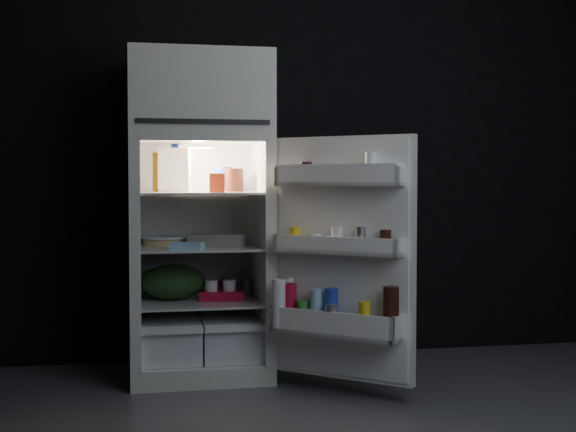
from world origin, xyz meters
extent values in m
cube|color=black|center=(0.00, 1.70, 1.35)|extent=(4.00, 0.00, 2.70)
cube|color=white|center=(-0.65, 1.30, 0.05)|extent=(0.76, 0.70, 0.10)
cube|color=white|center=(-1.00, 1.30, 0.70)|extent=(0.05, 0.70, 1.20)
cube|color=white|center=(-0.29, 1.30, 0.70)|extent=(0.05, 0.70, 1.20)
cube|color=white|center=(-0.65, 1.62, 0.70)|extent=(0.66, 0.05, 1.20)
cube|color=white|center=(-0.65, 1.30, 1.33)|extent=(0.76, 0.70, 0.06)
cube|color=white|center=(-0.65, 1.30, 1.57)|extent=(0.76, 0.70, 0.42)
cube|color=black|center=(-0.65, 0.95, 1.39)|extent=(0.68, 0.01, 0.02)
cube|color=white|center=(-0.97, 1.28, 0.70)|extent=(0.01, 0.65, 1.20)
cube|color=white|center=(-0.32, 1.28, 0.70)|extent=(0.01, 0.65, 1.20)
cube|color=white|center=(-0.65, 1.28, 1.30)|extent=(0.66, 0.65, 0.01)
cube|color=white|center=(-0.65, 1.28, 0.10)|extent=(0.66, 0.65, 0.01)
cube|color=white|center=(-0.65, 1.28, 1.02)|extent=(0.65, 0.63, 0.01)
cube|color=white|center=(-0.65, 1.28, 0.72)|extent=(0.65, 0.63, 0.01)
cube|color=white|center=(-0.65, 1.28, 0.42)|extent=(0.65, 0.63, 0.01)
cube|color=white|center=(-0.81, 1.30, 0.22)|extent=(0.32, 0.59, 0.22)
cube|color=white|center=(-0.48, 1.30, 0.22)|extent=(0.32, 0.59, 0.22)
cube|color=white|center=(-0.81, 0.97, 0.31)|extent=(0.32, 0.02, 0.03)
cube|color=white|center=(-0.48, 0.97, 0.31)|extent=(0.32, 0.02, 0.03)
cube|color=#FFE5B2|center=(-0.65, 1.23, 1.28)|extent=(0.14, 0.14, 0.02)
cube|color=white|center=(0.03, 0.71, 0.70)|extent=(0.60, 0.55, 1.22)
cube|color=white|center=(0.01, 0.69, 0.70)|extent=(0.54, 0.49, 1.18)
cube|color=white|center=(-0.01, 0.66, 1.07)|extent=(0.57, 0.52, 0.02)
cube|color=white|center=(-0.04, 0.64, 1.11)|extent=(0.52, 0.47, 0.10)
cube|color=white|center=(0.23, 0.44, 1.11)|extent=(0.08, 0.08, 0.10)
cube|color=white|center=(-0.26, 0.88, 1.11)|extent=(0.08, 0.08, 0.10)
cube|color=white|center=(-0.02, 0.66, 0.73)|extent=(0.57, 0.53, 0.02)
cube|color=white|center=(-0.05, 0.63, 0.77)|extent=(0.52, 0.47, 0.09)
cube|color=white|center=(0.23, 0.44, 0.77)|extent=(0.08, 0.09, 0.09)
cube|color=white|center=(-0.26, 0.88, 0.77)|extent=(0.08, 0.09, 0.09)
cube|color=white|center=(-0.03, 0.64, 0.33)|extent=(0.60, 0.56, 0.02)
cube|color=white|center=(-0.07, 0.60, 0.38)|extent=(0.52, 0.47, 0.13)
cube|color=white|center=(0.21, 0.42, 0.38)|extent=(0.11, 0.12, 0.13)
cube|color=white|center=(-0.28, 0.86, 0.38)|extent=(0.11, 0.12, 0.13)
cube|color=white|center=(-0.01, 0.66, 1.16)|extent=(0.55, 0.51, 0.02)
cylinder|color=white|center=(0.12, 0.54, 1.15)|extent=(0.08, 0.08, 0.14)
cylinder|color=red|center=(0.01, 0.64, 1.12)|extent=(0.08, 0.08, 0.08)
cylinder|color=black|center=(-0.15, 0.78, 1.13)|extent=(0.08, 0.08, 0.10)
cylinder|color=black|center=(0.17, 0.48, 0.80)|extent=(0.08, 0.08, 0.11)
cylinder|color=#B5B5B9|center=(0.08, 0.57, 0.80)|extent=(0.07, 0.07, 0.12)
cylinder|color=silver|center=(-0.02, 0.66, 0.80)|extent=(0.08, 0.08, 0.12)
cylinder|color=silver|center=(-0.11, 0.74, 0.78)|extent=(0.08, 0.08, 0.08)
cylinder|color=yellow|center=(-0.20, 0.82, 0.80)|extent=(0.08, 0.08, 0.11)
cylinder|color=black|center=(0.19, 0.44, 0.46)|extent=(0.11, 0.11, 0.25)
cylinder|color=#1D37A1|center=(-0.05, 0.66, 0.45)|extent=(0.10, 0.10, 0.21)
cylinder|color=#98CBEA|center=(-0.11, 0.71, 0.44)|extent=(0.10, 0.10, 0.20)
cylinder|color=#338C33|center=(-0.17, 0.76, 0.41)|extent=(0.09, 0.09, 0.14)
cylinder|color=#B30F2E|center=(-0.22, 0.82, 0.45)|extent=(0.10, 0.10, 0.22)
cylinder|color=yellow|center=(0.08, 0.49, 0.42)|extent=(0.08, 0.08, 0.17)
cylinder|color=#B5B5B9|center=(-0.06, 0.61, 0.41)|extent=(0.08, 0.08, 0.14)
cylinder|color=#B5B5B9|center=(-0.16, 0.71, 0.39)|extent=(0.08, 0.08, 0.11)
cylinder|color=white|center=(-0.28, 0.81, 0.46)|extent=(0.10, 0.10, 0.25)
cylinder|color=white|center=(-0.22, 0.82, 0.58)|extent=(0.05, 0.05, 0.02)
cube|color=white|center=(-0.77, 1.30, 1.15)|extent=(0.19, 0.19, 0.24)
cylinder|color=#1D37A1|center=(-0.50, 1.37, 1.10)|extent=(0.11, 0.11, 0.14)
cylinder|color=black|center=(-0.45, 1.29, 1.09)|extent=(0.14, 0.14, 0.13)
cylinder|color=gold|center=(-0.85, 1.42, 1.14)|extent=(0.10, 0.10, 0.22)
cube|color=red|center=(-0.57, 1.09, 1.08)|extent=(0.08, 0.06, 0.10)
cube|color=gray|center=(-0.56, 1.19, 0.76)|extent=(0.32, 0.22, 0.07)
cylinder|color=tan|center=(-0.81, 1.38, 0.75)|extent=(0.35, 0.35, 0.04)
cube|color=#98CBEA|center=(-0.73, 1.03, 0.75)|extent=(0.19, 0.14, 0.04)
cube|color=beige|center=(-0.50, 1.44, 0.75)|extent=(0.13, 0.11, 0.05)
ellipsoid|color=#193815|center=(-0.79, 1.32, 0.52)|extent=(0.41, 0.37, 0.20)
cube|color=#B30F2E|center=(-0.52, 1.24, 0.45)|extent=(0.26, 0.16, 0.05)
cylinder|color=#B30F2E|center=(-0.47, 1.47, 0.47)|extent=(0.09, 0.09, 0.09)
cylinder|color=#B5B5B9|center=(-0.37, 1.42, 0.47)|extent=(0.09, 0.09, 0.09)
camera|label=1|loc=(-1.03, -3.17, 1.08)|focal=50.00mm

